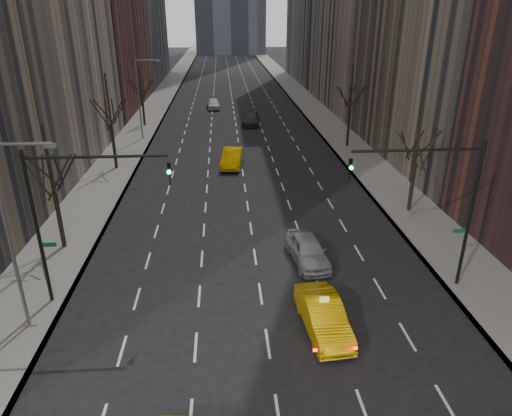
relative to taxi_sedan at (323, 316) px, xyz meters
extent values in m
cube|color=slate|center=(-14.92, 61.20, -0.72)|extent=(4.50, 320.00, 0.15)
cube|color=slate|center=(9.58, 61.20, -0.72)|extent=(4.50, 320.00, 0.15)
cylinder|color=black|center=(-14.67, 9.20, 1.14)|extent=(0.28, 0.28, 3.57)
cylinder|color=black|center=(-14.67, 9.20, 5.05)|extent=(0.16, 0.16, 4.25)
cylinder|color=black|center=(-14.52, 10.05, 4.16)|extent=(0.42, 1.80, 2.52)
cylinder|color=black|center=(-13.86, 9.50, 4.16)|extent=(1.74, 0.72, 2.52)
cylinder|color=black|center=(-14.01, 8.65, 4.16)|extent=(1.46, 1.25, 2.52)
cylinder|color=black|center=(-14.82, 8.35, 4.16)|extent=(0.42, 1.80, 2.52)
cylinder|color=black|center=(-15.48, 8.91, 4.16)|extent=(1.74, 0.72, 2.52)
cylinder|color=black|center=(-15.33, 9.75, 4.16)|extent=(1.46, 1.25, 2.52)
cylinder|color=black|center=(-14.67, 25.20, 1.35)|extent=(0.28, 0.28, 3.99)
cylinder|color=black|center=(-14.67, 25.20, 5.72)|extent=(0.16, 0.16, 4.75)
cylinder|color=black|center=(-14.52, 26.05, 4.58)|extent=(0.42, 1.80, 2.52)
cylinder|color=black|center=(-13.86, 25.50, 4.58)|extent=(1.74, 0.72, 2.52)
cylinder|color=black|center=(-14.01, 24.65, 4.58)|extent=(1.46, 1.25, 2.52)
cylinder|color=black|center=(-14.82, 24.35, 4.58)|extent=(0.42, 1.80, 2.52)
cylinder|color=black|center=(-15.48, 24.91, 4.58)|extent=(1.74, 0.72, 2.52)
cylinder|color=black|center=(-15.33, 25.75, 4.58)|extent=(1.46, 1.25, 2.52)
cylinder|color=black|center=(-14.67, 43.20, 1.04)|extent=(0.28, 0.28, 3.36)
cylinder|color=black|center=(-14.67, 43.20, 4.72)|extent=(0.16, 0.16, 4.00)
cylinder|color=black|center=(-14.52, 44.05, 3.95)|extent=(0.42, 1.80, 2.52)
cylinder|color=black|center=(-13.86, 43.50, 3.95)|extent=(1.74, 0.72, 2.52)
cylinder|color=black|center=(-14.01, 42.65, 3.95)|extent=(1.46, 1.25, 2.52)
cylinder|color=black|center=(-14.82, 42.35, 3.95)|extent=(0.42, 1.80, 2.52)
cylinder|color=black|center=(-15.48, 42.91, 3.95)|extent=(1.74, 0.72, 2.52)
cylinder|color=black|center=(-15.33, 43.75, 3.95)|extent=(1.46, 1.25, 2.52)
cylinder|color=black|center=(9.33, 13.20, 1.14)|extent=(0.28, 0.28, 3.57)
cylinder|color=black|center=(9.33, 13.20, 5.05)|extent=(0.16, 0.16, 4.25)
cylinder|color=black|center=(9.48, 14.05, 4.16)|extent=(0.42, 1.80, 2.52)
cylinder|color=black|center=(10.14, 13.50, 4.16)|extent=(1.74, 0.72, 2.52)
cylinder|color=black|center=(9.99, 12.65, 4.16)|extent=(1.46, 1.25, 2.52)
cylinder|color=black|center=(9.18, 12.35, 4.16)|extent=(0.42, 1.80, 2.52)
cylinder|color=black|center=(8.52, 12.91, 4.16)|extent=(1.74, 0.72, 2.52)
cylinder|color=black|center=(8.67, 13.75, 4.16)|extent=(1.46, 1.25, 2.52)
cylinder|color=black|center=(9.33, 31.20, 1.35)|extent=(0.28, 0.28, 3.99)
cylinder|color=black|center=(9.33, 31.20, 5.72)|extent=(0.16, 0.16, 4.75)
cylinder|color=black|center=(9.48, 32.05, 4.58)|extent=(0.42, 1.80, 2.52)
cylinder|color=black|center=(10.14, 31.50, 4.58)|extent=(1.74, 0.72, 2.52)
cylinder|color=black|center=(9.99, 30.65, 4.58)|extent=(1.46, 1.25, 2.52)
cylinder|color=black|center=(9.18, 30.35, 4.58)|extent=(0.42, 1.80, 2.52)
cylinder|color=black|center=(8.52, 30.91, 4.58)|extent=(1.74, 0.72, 2.52)
cylinder|color=black|center=(8.67, 31.75, 4.58)|extent=(1.46, 1.25, 2.52)
cylinder|color=black|center=(-13.47, 3.20, 3.36)|extent=(0.18, 0.18, 8.00)
cylinder|color=black|center=(-10.22, 3.20, 6.96)|extent=(6.50, 0.14, 0.14)
imported|color=black|center=(-6.97, 3.20, 6.06)|extent=(0.18, 0.22, 1.10)
sphere|color=#0CFF33|center=(-6.97, 3.02, 6.21)|extent=(0.20, 0.20, 0.20)
cube|color=#0C5926|center=(-13.07, 3.20, 2.56)|extent=(0.70, 0.04, 0.22)
cylinder|color=black|center=(8.13, 3.20, 3.36)|extent=(0.18, 0.18, 8.00)
cylinder|color=black|center=(4.88, 3.20, 6.96)|extent=(6.50, 0.14, 0.14)
imported|color=black|center=(1.63, 3.20, 6.06)|extent=(0.18, 0.22, 1.10)
sphere|color=#0CFF33|center=(1.63, 3.02, 6.21)|extent=(0.20, 0.20, 0.20)
cube|color=#0C5926|center=(7.73, 3.20, 2.56)|extent=(0.70, 0.04, 0.22)
cylinder|color=slate|center=(-13.87, 1.20, 3.86)|extent=(0.16, 0.16, 9.00)
cylinder|color=slate|center=(-12.57, 1.20, 8.16)|extent=(2.60, 0.14, 0.14)
cube|color=slate|center=(-11.37, 1.20, 8.06)|extent=(0.50, 0.22, 0.15)
cylinder|color=slate|center=(-13.87, 36.20, 3.86)|extent=(0.16, 0.16, 9.00)
cylinder|color=slate|center=(-12.57, 36.20, 8.16)|extent=(2.60, 0.14, 0.14)
cube|color=slate|center=(-11.37, 36.20, 8.06)|extent=(0.50, 0.22, 0.15)
imported|color=#F4B305|center=(0.00, 0.00, 0.00)|extent=(2.10, 4.94, 1.58)
imported|color=#92949A|center=(0.41, 6.36, 0.01)|extent=(2.38, 4.86, 1.60)
imported|color=#EFA905|center=(-3.59, 25.27, 0.06)|extent=(2.45, 5.34, 1.69)
imported|color=#333238|center=(-0.64, 43.08, 0.00)|extent=(2.73, 5.63, 1.58)
imported|color=silver|center=(-5.77, 54.23, 0.00)|extent=(2.19, 4.75, 1.58)
camera|label=1|loc=(-4.42, -17.26, 13.01)|focal=32.00mm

